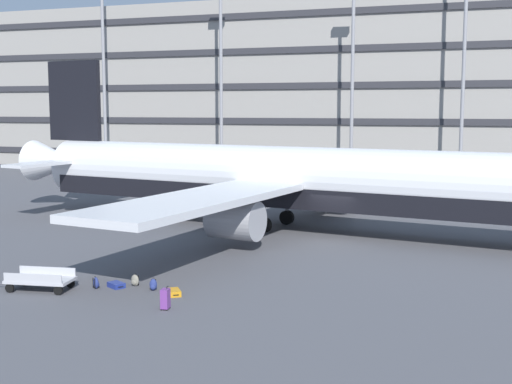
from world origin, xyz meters
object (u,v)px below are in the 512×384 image
at_px(suitcase_upright, 174,292).
at_px(suitcase_scuffed, 165,299).
at_px(airliner, 291,181).
at_px(backpack_red, 96,283).
at_px(backpack_teal, 153,285).
at_px(baggage_cart, 40,280).
at_px(backpack_silver, 135,281).
at_px(suitcase_purple, 116,285).

bearing_deg(suitcase_upright, suitcase_scuffed, -73.71).
xyz_separation_m(airliner, backpack_red, (-3.78, -15.62, -2.77)).
bearing_deg(backpack_teal, suitcase_upright, -17.06).
relative_size(suitcase_upright, backpack_teal, 1.65).
height_order(suitcase_scuffed, backpack_red, suitcase_scuffed).
bearing_deg(backpack_red, suitcase_scuffed, -22.72).
relative_size(backpack_red, backpack_teal, 1.01).
bearing_deg(baggage_cart, airliner, 70.68).
bearing_deg(backpack_silver, backpack_teal, -19.81).
bearing_deg(backpack_teal, suitcase_purple, -177.35).
distance_m(suitcase_purple, backpack_red, 0.81).
distance_m(backpack_silver, backpack_teal, 1.11).
height_order(suitcase_purple, suitcase_scuffed, suitcase_scuffed).
height_order(airliner, suitcase_scuffed, airliner).
distance_m(backpack_silver, baggage_cart, 3.78).
bearing_deg(suitcase_scuffed, backpack_silver, 136.46).
height_order(backpack_silver, backpack_teal, backpack_silver).
bearing_deg(backpack_red, suitcase_upright, 2.79).
relative_size(airliner, suitcase_scuffed, 48.58).
bearing_deg(suitcase_upright, baggage_cart, -168.65).
relative_size(backpack_silver, backpack_teal, 1.01).
xyz_separation_m(suitcase_purple, backpack_teal, (1.66, 0.08, 0.12)).
xyz_separation_m(backpack_silver, backpack_teal, (1.05, -0.38, -0.00)).
bearing_deg(suitcase_upright, backpack_silver, 161.58).
relative_size(suitcase_upright, backpack_red, 1.63).
relative_size(airliner, backpack_red, 78.70).
relative_size(suitcase_scuffed, backpack_silver, 1.63).
bearing_deg(suitcase_scuffed, suitcase_upright, 106.29).
height_order(suitcase_scuffed, backpack_silver, suitcase_scuffed).
distance_m(suitcase_purple, suitcase_scuffed, 3.91).
height_order(suitcase_purple, backpack_silver, backpack_silver).
relative_size(suitcase_purple, backpack_silver, 1.59).
distance_m(suitcase_purple, baggage_cart, 3.04).
bearing_deg(airliner, backpack_silver, -99.58).
height_order(suitcase_upright, backpack_red, backpack_red).
height_order(backpack_teal, baggage_cart, baggage_cart).
bearing_deg(backpack_silver, suitcase_purple, -143.46).
distance_m(suitcase_scuffed, backpack_silver, 3.70).
bearing_deg(baggage_cart, suitcase_scuffed, -7.01).
height_order(suitcase_purple, baggage_cart, baggage_cart).
relative_size(backpack_teal, baggage_cart, 0.16).
height_order(airliner, backpack_teal, airliner).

